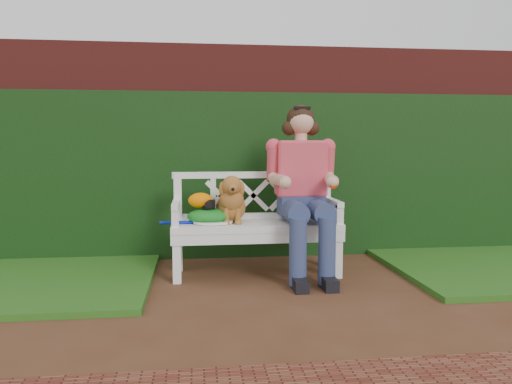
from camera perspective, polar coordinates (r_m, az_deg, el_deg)
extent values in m
plane|color=#492815|center=(3.75, 4.59, -12.82)|extent=(60.00, 60.00, 0.00)
cube|color=maroon|center=(5.44, 0.69, 4.71)|extent=(10.00, 0.30, 2.20)
cube|color=#173A10|center=(5.23, 1.01, 1.93)|extent=(10.00, 0.18, 1.70)
cube|color=black|center=(4.41, -5.45, -1.34)|extent=(0.12, 0.10, 0.08)
ellipsoid|color=orange|center=(4.42, -6.36, -0.96)|extent=(0.22, 0.17, 0.14)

